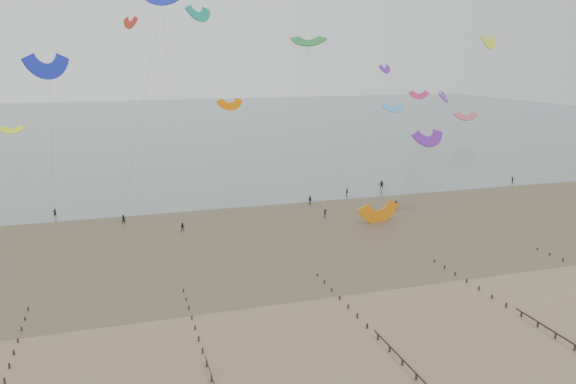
# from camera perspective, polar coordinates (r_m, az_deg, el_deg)

# --- Properties ---
(ground) EXTENTS (500.00, 500.00, 0.00)m
(ground) POSITION_cam_1_polar(r_m,az_deg,el_deg) (65.32, 3.35, -12.69)
(ground) COLOR brown
(ground) RESTS_ON ground
(sea_and_shore) EXTENTS (500.00, 665.00, 0.03)m
(sea_and_shore) POSITION_cam_1_polar(r_m,az_deg,el_deg) (95.21, -6.25, -4.19)
(sea_and_shore) COLOR #475654
(sea_and_shore) RESTS_ON ground
(kitesurfer_lead) EXTENTS (0.64, 0.43, 1.74)m
(kitesurfer_lead) POSITION_cam_1_polar(r_m,az_deg,el_deg) (103.88, -16.38, -2.66)
(kitesurfer_lead) COLOR black
(kitesurfer_lead) RESTS_ON ground
(kitesurfers) EXTENTS (100.65, 19.85, 1.88)m
(kitesurfers) POSITION_cam_1_polar(r_m,az_deg,el_deg) (115.31, 5.88, -0.59)
(kitesurfers) COLOR black
(kitesurfers) RESTS_ON ground
(grounded_kite) EXTENTS (8.27, 7.01, 4.02)m
(grounded_kite) POSITION_cam_1_polar(r_m,az_deg,el_deg) (102.41, 9.18, -3.01)
(grounded_kite) COLOR orange
(grounded_kite) RESTS_ON ground
(kites_airborne) EXTENTS (221.69, 112.50, 38.11)m
(kites_airborne) POSITION_cam_1_polar(r_m,az_deg,el_deg) (145.56, -10.73, 10.24)
(kites_airborne) COLOR #691E9E
(kites_airborne) RESTS_ON ground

